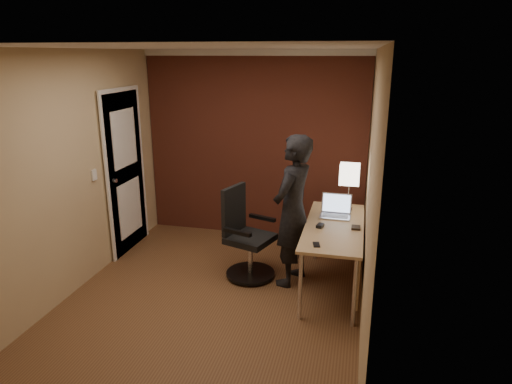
{
  "coord_description": "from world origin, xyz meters",
  "views": [
    {
      "loc": [
        1.4,
        -3.92,
        2.45
      ],
      "look_at": [
        0.35,
        0.55,
        1.05
      ],
      "focal_mm": 32.0,
      "sensor_mm": 36.0,
      "label": 1
    }
  ],
  "objects_px": {
    "desk": "(341,237)",
    "phone": "(316,245)",
    "person": "(293,211)",
    "laptop": "(336,210)",
    "office_chair": "(245,239)",
    "mouse": "(320,226)",
    "wallet": "(356,228)",
    "desk_lamp": "(350,175)"
  },
  "relations": [
    {
      "from": "phone",
      "to": "person",
      "type": "distance_m",
      "value": 0.7
    },
    {
      "from": "desk_lamp",
      "to": "mouse",
      "type": "distance_m",
      "value": 0.78
    },
    {
      "from": "person",
      "to": "desk",
      "type": "bearing_deg",
      "value": 102.93
    },
    {
      "from": "desk",
      "to": "office_chair",
      "type": "relative_size",
      "value": 1.47
    },
    {
      "from": "desk",
      "to": "phone",
      "type": "bearing_deg",
      "value": -109.73
    },
    {
      "from": "desk_lamp",
      "to": "office_chair",
      "type": "height_order",
      "value": "desk_lamp"
    },
    {
      "from": "laptop",
      "to": "desk_lamp",
      "type": "bearing_deg",
      "value": 60.79
    },
    {
      "from": "office_chair",
      "to": "person",
      "type": "bearing_deg",
      "value": -2.23
    },
    {
      "from": "desk_lamp",
      "to": "wallet",
      "type": "relative_size",
      "value": 4.86
    },
    {
      "from": "office_chair",
      "to": "person",
      "type": "distance_m",
      "value": 0.65
    },
    {
      "from": "desk_lamp",
      "to": "phone",
      "type": "relative_size",
      "value": 4.65
    },
    {
      "from": "office_chair",
      "to": "person",
      "type": "relative_size",
      "value": 0.61
    },
    {
      "from": "desk_lamp",
      "to": "person",
      "type": "relative_size",
      "value": 0.32
    },
    {
      "from": "phone",
      "to": "desk",
      "type": "bearing_deg",
      "value": 58.54
    },
    {
      "from": "desk_lamp",
      "to": "person",
      "type": "xyz_separation_m",
      "value": [
        -0.56,
        -0.47,
        -0.32
      ]
    },
    {
      "from": "desk",
      "to": "mouse",
      "type": "bearing_deg",
      "value": -156.33
    },
    {
      "from": "desk_lamp",
      "to": "wallet",
      "type": "distance_m",
      "value": 0.71
    },
    {
      "from": "laptop",
      "to": "office_chair",
      "type": "xyz_separation_m",
      "value": [
        -0.97,
        -0.24,
        -0.34
      ]
    },
    {
      "from": "wallet",
      "to": "person",
      "type": "xyz_separation_m",
      "value": [
        -0.67,
        0.1,
        0.09
      ]
    },
    {
      "from": "desk",
      "to": "laptop",
      "type": "xyz_separation_m",
      "value": [
        -0.08,
        0.31,
        0.19
      ]
    },
    {
      "from": "phone",
      "to": "office_chair",
      "type": "bearing_deg",
      "value": 131.66
    },
    {
      "from": "desk",
      "to": "person",
      "type": "bearing_deg",
      "value": 174.43
    },
    {
      "from": "laptop",
      "to": "wallet",
      "type": "bearing_deg",
      "value": -57.2
    },
    {
      "from": "desk",
      "to": "laptop",
      "type": "height_order",
      "value": "laptop"
    },
    {
      "from": "mouse",
      "to": "laptop",
      "type": "bearing_deg",
      "value": 85.42
    },
    {
      "from": "wallet",
      "to": "office_chair",
      "type": "height_order",
      "value": "office_chair"
    },
    {
      "from": "laptop",
      "to": "office_chair",
      "type": "bearing_deg",
      "value": -166.39
    },
    {
      "from": "wallet",
      "to": "office_chair",
      "type": "relative_size",
      "value": 0.11
    },
    {
      "from": "wallet",
      "to": "person",
      "type": "distance_m",
      "value": 0.69
    },
    {
      "from": "office_chair",
      "to": "desk_lamp",
      "type": "bearing_deg",
      "value": 22.4
    },
    {
      "from": "desk",
      "to": "office_chair",
      "type": "height_order",
      "value": "office_chair"
    },
    {
      "from": "office_chair",
      "to": "mouse",
      "type": "bearing_deg",
      "value": -11.11
    },
    {
      "from": "mouse",
      "to": "office_chair",
      "type": "height_order",
      "value": "office_chair"
    },
    {
      "from": "phone",
      "to": "wallet",
      "type": "relative_size",
      "value": 1.05
    },
    {
      "from": "office_chair",
      "to": "person",
      "type": "xyz_separation_m",
      "value": [
        0.53,
        -0.02,
        0.38
      ]
    },
    {
      "from": "desk",
      "to": "mouse",
      "type": "relative_size",
      "value": 15.0
    },
    {
      "from": "mouse",
      "to": "wallet",
      "type": "xyz_separation_m",
      "value": [
        0.36,
        0.04,
        -0.01
      ]
    },
    {
      "from": "laptop",
      "to": "wallet",
      "type": "height_order",
      "value": "laptop"
    },
    {
      "from": "laptop",
      "to": "mouse",
      "type": "bearing_deg",
      "value": -108.27
    },
    {
      "from": "phone",
      "to": "office_chair",
      "type": "height_order",
      "value": "office_chair"
    },
    {
      "from": "laptop",
      "to": "office_chair",
      "type": "relative_size",
      "value": 0.33
    },
    {
      "from": "desk",
      "to": "phone",
      "type": "xyz_separation_m",
      "value": [
        -0.2,
        -0.56,
        0.13
      ]
    }
  ]
}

